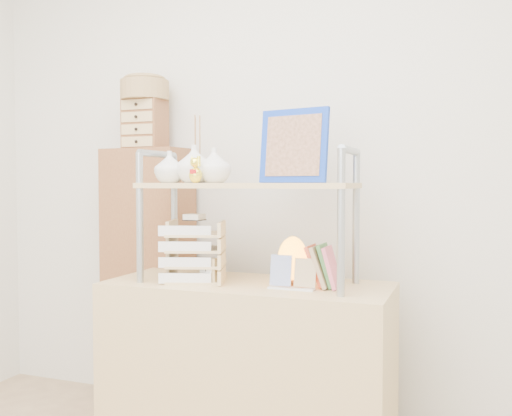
{
  "coord_description": "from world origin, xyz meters",
  "views": [
    {
      "loc": [
        0.87,
        -1.03,
        1.17
      ],
      "look_at": [
        0.04,
        1.2,
        1.07
      ],
      "focal_mm": 40.0,
      "sensor_mm": 36.0,
      "label": 1
    }
  ],
  "objects_px": {
    "letter_tray": "(195,255)",
    "salt_lamp": "(293,260)",
    "cabinet": "(148,277)",
    "desk": "(248,370)"
  },
  "relations": [
    {
      "from": "cabinet",
      "to": "salt_lamp",
      "type": "distance_m",
      "value": 0.98
    },
    {
      "from": "letter_tray",
      "to": "cabinet",
      "type": "bearing_deg",
      "value": 139.24
    },
    {
      "from": "cabinet",
      "to": "salt_lamp",
      "type": "bearing_deg",
      "value": -15.71
    },
    {
      "from": "letter_tray",
      "to": "salt_lamp",
      "type": "bearing_deg",
      "value": 10.07
    },
    {
      "from": "cabinet",
      "to": "letter_tray",
      "type": "height_order",
      "value": "cabinet"
    },
    {
      "from": "cabinet",
      "to": "salt_lamp",
      "type": "xyz_separation_m",
      "value": [
        0.9,
        -0.34,
        0.18
      ]
    },
    {
      "from": "salt_lamp",
      "to": "cabinet",
      "type": "bearing_deg",
      "value": 159.07
    },
    {
      "from": "desk",
      "to": "salt_lamp",
      "type": "bearing_deg",
      "value": 7.98
    },
    {
      "from": "desk",
      "to": "letter_tray",
      "type": "xyz_separation_m",
      "value": [
        -0.22,
        -0.05,
        0.49
      ]
    },
    {
      "from": "cabinet",
      "to": "letter_tray",
      "type": "relative_size",
      "value": 4.61
    }
  ]
}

